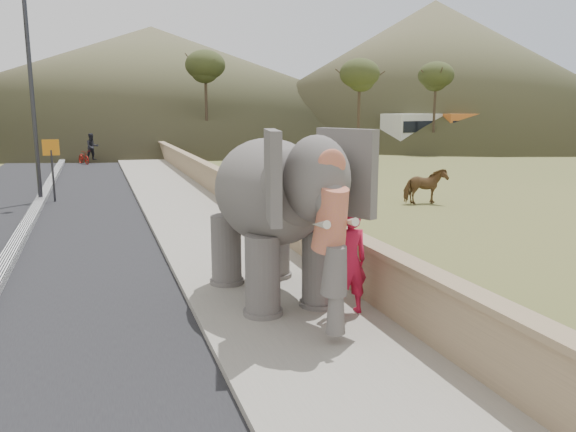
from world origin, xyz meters
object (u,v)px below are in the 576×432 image
object	(u,v)px
lamppost	(39,72)
cow	(425,186)
motorcyclist	(88,152)
elephant_and_man	(271,214)

from	to	relation	value
lamppost	cow	distance (m)	14.93
lamppost	motorcyclist	world-z (taller)	lamppost
lamppost	elephant_and_man	xyz separation A→B (m)	(4.71, -13.51, -3.21)
lamppost	cow	bearing A→B (deg)	-20.52
motorcyclist	cow	bearing A→B (deg)	-59.44
elephant_and_man	motorcyclist	xyz separation A→B (m)	(-3.35, 28.92, -0.88)
cow	motorcyclist	distance (m)	23.73
elephant_and_man	cow	bearing A→B (deg)	44.27
cow	elephant_and_man	size ratio (longest dim) A/B	0.36
motorcyclist	lamppost	bearing A→B (deg)	-95.03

